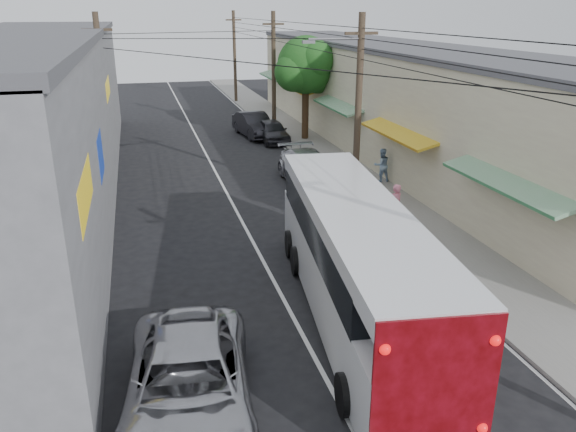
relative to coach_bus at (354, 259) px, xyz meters
name	(u,v)px	position (x,y,z in m)	size (l,w,h in m)	color
ground	(348,420)	(-1.67, -4.09, -1.70)	(120.00, 120.00, 0.00)	black
sidewalk	(330,162)	(4.83, 15.91, -1.64)	(3.00, 80.00, 0.12)	slate
building_right	(392,98)	(9.32, 17.91, 1.45)	(7.09, 40.00, 6.25)	beige
building_left	(26,116)	(-10.16, 13.90, 1.95)	(7.20, 36.00, 7.25)	gray
utility_poles	(270,89)	(1.46, 16.23, 2.43)	(11.80, 45.28, 8.00)	#473828
street_tree	(307,67)	(5.21, 21.92, 2.97)	(4.40, 4.00, 6.60)	#3F2B19
coach_bus	(354,259)	(0.00, 0.00, 0.00)	(3.74, 11.61, 3.29)	silver
jeepney	(188,384)	(-4.85, -3.09, -0.91)	(2.61, 5.67, 1.58)	#AEAEB5
parked_suv	(308,169)	(2.42, 12.30, -0.91)	(2.21, 5.43, 1.58)	#9E9FA6
parked_car_mid	(272,131)	(2.93, 21.91, -1.00)	(1.67, 4.15, 1.41)	#29292F
parked_car_far	(254,125)	(2.13, 23.85, -0.90)	(1.69, 4.84, 1.60)	black
pedestrian_near	(395,206)	(3.85, 5.54, -0.70)	(0.64, 0.42, 1.77)	pink
pedestrian_far	(382,165)	(5.93, 11.48, -0.76)	(0.80, 0.62, 1.65)	#8AA9C9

